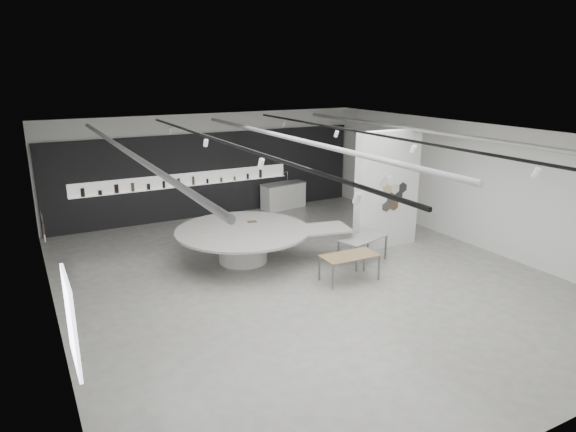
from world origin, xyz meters
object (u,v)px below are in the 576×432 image
partition_column (387,190)px  sample_table_stone (363,240)px  display_island (246,240)px  sample_table_wood (350,257)px  kitchen_counter (283,195)px

partition_column → sample_table_stone: 2.01m
display_island → sample_table_wood: 3.13m
display_island → kitchen_counter: 5.97m
partition_column → sample_table_stone: bearing=-150.5°
display_island → sample_table_wood: (1.82, -2.55, 0.01)m
sample_table_wood → sample_table_stone: sample_table_stone is taller
partition_column → sample_table_wood: partition_column is taller
partition_column → sample_table_wood: bearing=-145.8°
kitchen_counter → sample_table_stone: bearing=-104.9°
sample_table_wood → kitchen_counter: size_ratio=0.80×
sample_table_stone → kitchen_counter: kitchen_counter is taller
display_island → sample_table_wood: display_island is taller
display_island → sample_table_wood: bearing=-43.2°
display_island → sample_table_stone: bearing=-18.3°
sample_table_wood → sample_table_stone: (1.08, 0.90, 0.03)m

